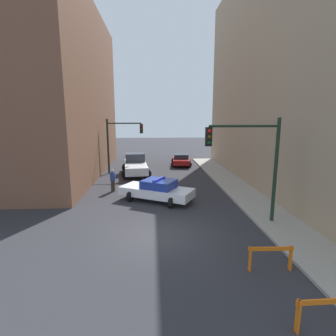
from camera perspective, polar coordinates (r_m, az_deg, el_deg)
ground_plane at (r=12.39m, az=-2.34°, el=-14.50°), size 120.00×120.00×0.00m
sidewalk_right at (r=13.91m, az=24.79°, el=-12.34°), size 2.40×44.00×0.12m
building_corner_left at (r=27.91m, az=-29.43°, el=14.02°), size 14.00×20.00×14.99m
traffic_light_near at (r=13.42m, az=18.08°, el=2.73°), size 3.64×0.35×5.20m
traffic_light_far at (r=25.44m, az=-10.54°, el=6.39°), size 3.44×0.35×5.20m
police_car at (r=16.97m, az=-2.39°, el=-4.81°), size 5.01×3.87×1.52m
white_truck at (r=25.16m, az=-7.08°, el=0.72°), size 2.99×5.58×1.90m
parked_car_near at (r=29.70m, az=2.88°, el=1.89°), size 2.53×4.45×1.31m
pedestrian_crossing at (r=19.47m, az=-11.96°, el=-2.56°), size 0.44×0.44×1.66m
barrier_front at (r=8.40m, az=31.15°, el=-24.79°), size 1.60×0.20×0.90m
barrier_mid at (r=10.27m, az=21.43°, el=-17.11°), size 1.60×0.20×0.90m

